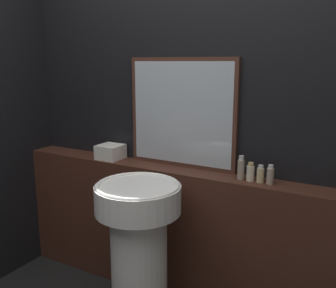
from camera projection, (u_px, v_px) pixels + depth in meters
wall_back at (181, 110)px, 2.43m from camera, size 8.00×0.06×2.50m
vanity_counter at (171, 232)px, 2.49m from camera, size 2.33×0.20×0.89m
pedestal_sink at (139, 249)px, 2.09m from camera, size 0.47×0.47×0.91m
mirror at (182, 113)px, 2.37m from camera, size 0.74×0.03×0.70m
towel_stack at (111, 152)px, 2.62m from camera, size 0.16×0.16×0.10m
shampoo_bottle at (241, 168)px, 2.16m from camera, size 0.04×0.04×0.14m
conditioner_bottle at (250, 172)px, 2.13m from camera, size 0.04×0.04×0.11m
lotion_bottle at (260, 174)px, 2.11m from camera, size 0.04×0.04×0.10m
body_wash_bottle at (270, 175)px, 2.08m from camera, size 0.04×0.04×0.11m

